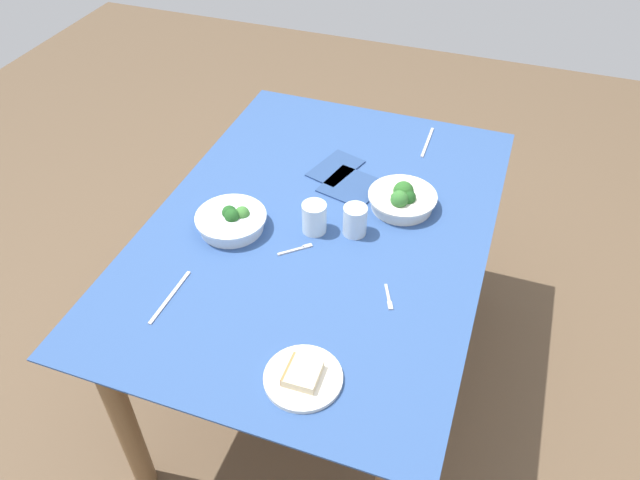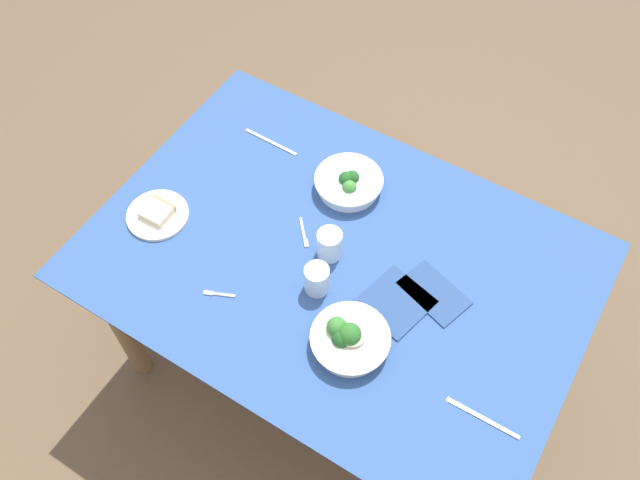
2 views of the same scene
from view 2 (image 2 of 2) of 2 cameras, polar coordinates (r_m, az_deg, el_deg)
ground_plane at (r=2.68m, az=1.10°, el=-10.28°), size 6.00×6.00×0.00m
dining_table at (r=2.10m, az=1.38°, el=-3.21°), size 1.47×1.04×0.75m
broccoli_bowl_far at (r=1.84m, az=2.45°, el=-8.41°), size 0.22×0.22×0.10m
broccoli_bowl_near at (r=2.14m, az=2.46°, el=4.86°), size 0.22×0.22×0.08m
bread_side_plate at (r=2.15m, az=-13.69°, el=2.18°), size 0.19×0.19×0.04m
water_glass_center at (r=1.98m, az=0.82°, el=-0.38°), size 0.08×0.08×0.10m
water_glass_side at (r=1.91m, az=-0.15°, el=-3.43°), size 0.07×0.07×0.10m
fork_by_far_bowl at (r=2.05m, az=-1.41°, el=0.50°), size 0.08×0.09×0.00m
fork_by_near_bowl at (r=1.96m, az=-8.72°, el=-4.58°), size 0.09×0.05×0.00m
table_knife_left at (r=2.29m, az=-4.21°, el=8.33°), size 0.21×0.01×0.00m
table_knife_right at (r=1.84m, az=13.71°, el=-14.55°), size 0.20×0.01×0.00m
napkin_folded_upper at (r=1.97m, az=9.69°, el=-4.48°), size 0.22×0.17×0.01m
napkin_folded_lower at (r=1.94m, az=6.46°, el=-5.27°), size 0.21×0.22×0.01m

